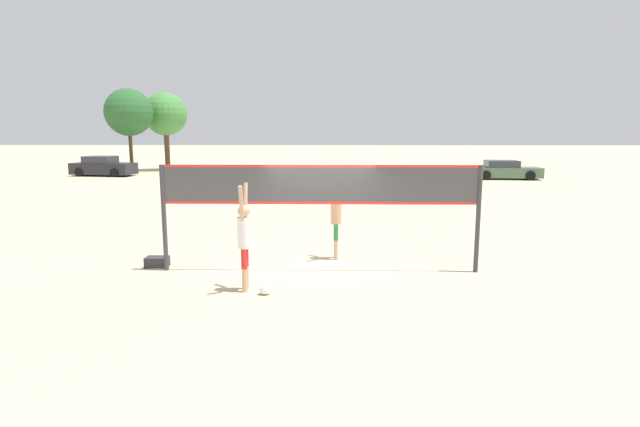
% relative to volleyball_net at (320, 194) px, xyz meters
% --- Properties ---
extents(ground_plane, '(200.00, 200.00, 0.00)m').
position_rel_volleyball_net_xyz_m(ground_plane, '(0.00, 0.00, -1.82)').
color(ground_plane, '#C6B28C').
extents(volleyball_net, '(7.38, 0.11, 2.49)m').
position_rel_volleyball_net_xyz_m(volleyball_net, '(0.00, 0.00, 0.00)').
color(volleyball_net, '#38383D').
rests_on(volleyball_net, ground_plane).
extents(player_spiker, '(0.28, 0.71, 2.21)m').
position_rel_volleyball_net_xyz_m(player_spiker, '(-1.51, -1.48, -0.65)').
color(player_spiker, tan).
rests_on(player_spiker, ground_plane).
extents(player_blocker, '(0.28, 0.72, 2.27)m').
position_rel_volleyball_net_xyz_m(player_blocker, '(0.38, 1.14, -0.62)').
color(player_blocker, tan).
rests_on(player_blocker, ground_plane).
extents(volleyball, '(0.24, 0.24, 0.24)m').
position_rel_volleyball_net_xyz_m(volleyball, '(-1.07, -1.73, -1.71)').
color(volleyball, white).
rests_on(volleyball, ground_plane).
extents(gear_bag, '(0.53, 0.35, 0.25)m').
position_rel_volleyball_net_xyz_m(gear_bag, '(-3.95, 0.27, -1.70)').
color(gear_bag, '#2D2D33').
rests_on(gear_bag, ground_plane).
extents(parked_car_near, '(4.69, 2.39, 1.44)m').
position_rel_volleyball_net_xyz_m(parked_car_near, '(-16.28, 24.49, -1.17)').
color(parked_car_near, '#232328').
rests_on(parked_car_near, ground_plane).
extents(parked_car_mid, '(4.74, 2.23, 1.27)m').
position_rel_volleyball_net_xyz_m(parked_car_mid, '(12.00, 22.72, -1.25)').
color(parked_car_mid, '#4C6B4C').
rests_on(parked_car_mid, ground_plane).
extents(tree_left_cluster, '(3.50, 3.50, 6.34)m').
position_rel_volleyball_net_xyz_m(tree_left_cluster, '(-13.30, 29.87, 2.72)').
color(tree_left_cluster, '#4C3823').
rests_on(tree_left_cluster, ground_plane).
extents(tree_right_cluster, '(3.54, 3.54, 6.38)m').
position_rel_volleyball_net_xyz_m(tree_right_cluster, '(-15.00, 26.58, 2.77)').
color(tree_right_cluster, '#4C3823').
rests_on(tree_right_cluster, ground_plane).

